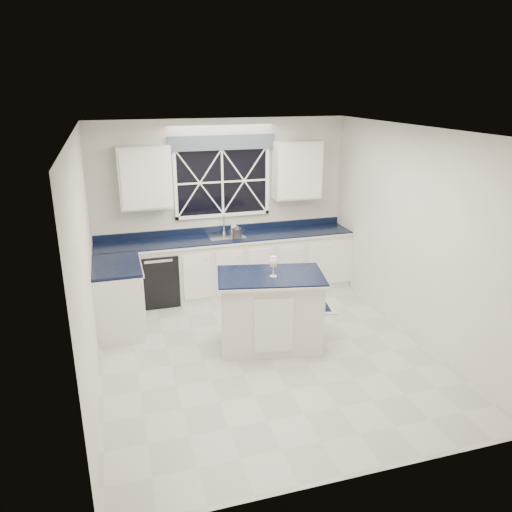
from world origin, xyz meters
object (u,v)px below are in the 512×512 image
object	(u,v)px
faucet	(224,224)
wine_glass	(273,263)
kettle	(237,231)
dishwasher	(158,276)
soap_bottle	(234,228)
island	(270,310)

from	to	relation	value
faucet	wine_glass	world-z (taller)	faucet
kettle	wine_glass	xyz separation A→B (m)	(-0.03, -1.86, 0.12)
dishwasher	wine_glass	distance (m)	2.36
faucet	soap_bottle	world-z (taller)	faucet
faucet	soap_bottle	bearing A→B (deg)	-19.24
soap_bottle	wine_glass	bearing A→B (deg)	-90.67
faucet	island	size ratio (longest dim) A/B	0.21
dishwasher	wine_glass	bearing A→B (deg)	-56.80
faucet	dishwasher	bearing A→B (deg)	-169.98
dishwasher	soap_bottle	xyz separation A→B (m)	(1.25, 0.14, 0.62)
faucet	kettle	bearing A→B (deg)	-52.99
faucet	soap_bottle	distance (m)	0.17
soap_bottle	dishwasher	bearing A→B (deg)	-173.51
dishwasher	faucet	distance (m)	1.31
dishwasher	wine_glass	size ratio (longest dim) A/B	3.20
wine_glass	faucet	bearing A→B (deg)	93.50
dishwasher	soap_bottle	distance (m)	1.40
faucet	kettle	world-z (taller)	faucet
faucet	island	distance (m)	2.10
faucet	island	xyz separation A→B (m)	(0.11, -2.01, -0.61)
dishwasher	island	world-z (taller)	island
dishwasher	island	size ratio (longest dim) A/B	0.58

